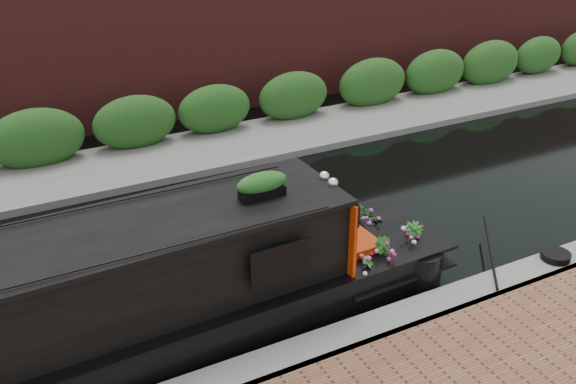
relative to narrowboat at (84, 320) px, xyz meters
name	(u,v)px	position (x,y,z in m)	size (l,w,h in m)	color
ground	(217,251)	(2.65, 1.94, -0.76)	(80.00, 80.00, 0.00)	black
near_bank_coping	(306,363)	(2.65, -1.36, -0.76)	(40.00, 0.60, 0.50)	slate
far_bank_path	(150,165)	(2.65, 6.14, -0.76)	(40.00, 2.40, 0.34)	slate
far_hedge	(139,151)	(2.65, 7.04, -0.76)	(40.00, 1.10, 2.80)	#214D19
far_brick_wall	(117,124)	(2.65, 9.14, -0.76)	(40.00, 1.00, 8.00)	#581F1D
narrowboat	(84,320)	(0.00, 0.00, 0.00)	(10.96, 2.27, 2.56)	black
rope_fender	(428,251)	(5.83, 0.00, -0.60)	(0.33, 0.33, 0.37)	olive
coiled_mooring_rope	(556,256)	(7.48, -1.31, -0.45)	(0.49, 0.49, 0.12)	black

